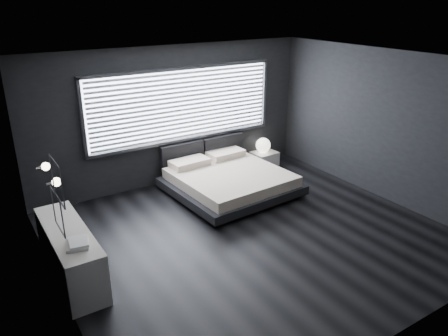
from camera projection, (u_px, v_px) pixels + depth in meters
room at (254, 155)px, 6.68m from camera, size 6.04×6.00×2.80m
window at (184, 105)px, 8.82m from camera, size 4.14×0.09×1.52m
headboard at (203, 151)px, 9.35m from camera, size 1.96×0.16×0.52m
sconce_near at (56, 182)px, 5.21m from camera, size 0.18×0.11×0.11m
sconce_far at (45, 167)px, 5.68m from camera, size 0.18×0.11×0.11m
wall_art_upper at (57, 181)px, 4.60m from camera, size 0.01×0.48×0.48m
wall_art_lower at (58, 212)px, 4.97m from camera, size 0.01×0.48×0.48m
bed at (229, 180)px, 8.64m from camera, size 2.34×2.25×0.57m
nightstand at (264, 159)px, 10.08m from camera, size 0.58×0.50×0.32m
orb_lamp at (263, 145)px, 9.97m from camera, size 0.34×0.34×0.34m
dresser at (70, 253)px, 6.02m from camera, size 0.53×1.84×0.73m
book_stack at (78, 243)px, 5.50m from camera, size 0.34×0.40×0.07m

